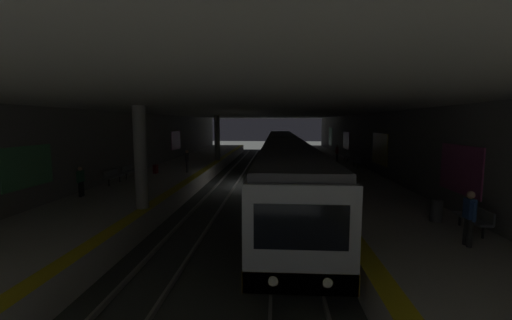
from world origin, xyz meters
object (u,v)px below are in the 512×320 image
pillar_far (217,138)px  bench_left_near (474,217)px  person_standing_far (469,216)px  person_boarding (187,160)px  pillar_near (141,158)px  person_waiting_near (81,181)px  backpack_on_floor (326,164)px  bench_right_near (113,176)px  trash_bin (436,211)px  metro_train (283,156)px  suitcase_rolling (155,169)px  bench_left_far (347,156)px  bench_left_mid (357,161)px  person_walking_mid (337,153)px  bench_right_mid (130,170)px

pillar_far → bench_left_near: pillar_far is taller
person_standing_far → person_boarding: (14.06, 12.72, -0.00)m
pillar_near → person_boarding: (10.31, 0.82, -1.33)m
person_boarding → person_waiting_near: bearing=158.6°
backpack_on_floor → bench_right_near: bearing=122.6°
bench_left_near → bench_right_near: same height
pillar_far → trash_bin: pillar_far is taller
bench_left_near → backpack_on_floor: (17.15, 2.48, -0.32)m
pillar_near → metro_train: size_ratio=0.12×
person_standing_far → suitcase_rolling: (13.52, 15.01, -0.62)m
pillar_far → bench_left_far: (-0.53, -12.88, -1.75)m
metro_train → bench_left_mid: 6.40m
bench_left_near → trash_bin: bearing=33.1°
bench_left_far → bench_left_near: bearing=180.0°
bench_left_far → suitcase_rolling: (-8.29, 16.00, -0.19)m
pillar_far → backpack_on_floor: 11.27m
metro_train → person_walking_mid: metro_train is taller
person_standing_far → backpack_on_floor: size_ratio=4.34×
trash_bin → bench_left_mid: bearing=-2.8°
bench_left_mid → bench_left_far: (4.01, 0.00, 0.00)m
backpack_on_floor → bench_right_mid: bearing=115.7°
bench_right_mid → person_boarding: person_boarding is taller
pillar_far → person_walking_mid: size_ratio=2.76×
bench_left_mid → person_standing_far: (-17.80, 0.99, 0.42)m
backpack_on_floor → trash_bin: size_ratio=0.47×
metro_train → bench_left_near: metro_train is taller
bench_left_near → person_walking_mid: bearing=2.9°
bench_left_mid → suitcase_rolling: size_ratio=1.77×
bench_left_mid → bench_right_mid: (-6.28, 17.07, 0.00)m
bench_right_near → person_waiting_near: (-3.46, -0.10, 0.31)m
person_standing_far → person_boarding: size_ratio=1.00×
bench_right_mid → bench_left_near: bearing=-120.7°
bench_right_near → backpack_on_floor: bench_right_near is taller
pillar_far → bench_left_near: (-20.95, -12.88, -1.75)m
pillar_near → bench_left_far: bearing=-35.5°
person_boarding → pillar_far: bearing=-5.7°
backpack_on_floor → bench_left_far: bearing=-37.1°
pillar_far → backpack_on_floor: pillar_far is taller
bench_left_near → person_standing_far: bearing=144.6°
bench_left_mid → bench_right_near: bearing=116.7°
bench_left_mid → person_waiting_near: size_ratio=1.09×
pillar_far → suitcase_rolling: size_ratio=4.73×
bench_right_near → backpack_on_floor: size_ratio=4.25×
pillar_far → suitcase_rolling: (-8.82, 3.11, -1.94)m
person_standing_far → suitcase_rolling: size_ratio=1.80×
bench_right_mid → bench_left_mid: bearing=-69.8°
bench_left_far → trash_bin: bearing=177.8°
bench_right_mid → person_boarding: (2.54, -3.36, 0.42)m
bench_left_mid → trash_bin: 15.30m
pillar_near → pillar_far: bearing=0.0°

